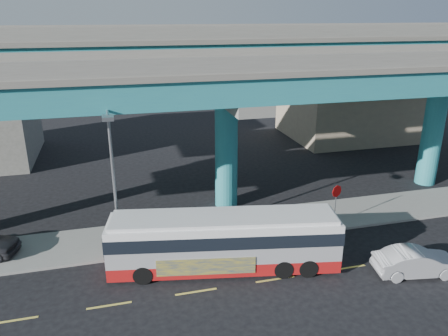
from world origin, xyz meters
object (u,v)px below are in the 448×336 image
object	(u,v)px
transit_bus	(224,240)
stop_sign	(336,196)
sedan	(417,262)
street_lamp	(112,163)

from	to	relation	value
transit_bus	stop_sign	world-z (taller)	transit_bus
transit_bus	stop_sign	distance (m)	8.27
sedan	street_lamp	world-z (taller)	street_lamp
street_lamp	transit_bus	bearing A→B (deg)	-21.73
stop_sign	transit_bus	bearing A→B (deg)	-156.42
street_lamp	sedan	bearing A→B (deg)	-19.61
transit_bus	sedan	world-z (taller)	transit_bus
sedan	street_lamp	xyz separation A→B (m)	(-14.32, 5.10, 4.79)
sedan	stop_sign	size ratio (longest dim) A/B	1.73
street_lamp	stop_sign	xyz separation A→B (m)	(12.93, 0.76, -3.49)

